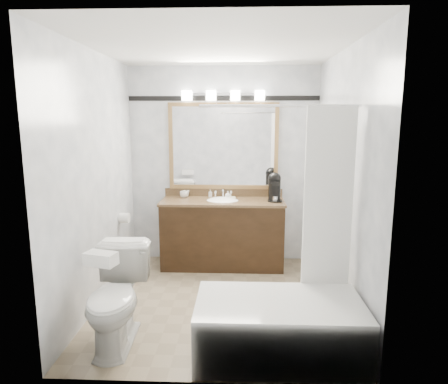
{
  "coord_description": "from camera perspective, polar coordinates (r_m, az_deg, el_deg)",
  "views": [
    {
      "loc": [
        0.22,
        -3.83,
        1.85
      ],
      "look_at": [
        0.05,
        0.35,
        1.08
      ],
      "focal_mm": 32.0,
      "sensor_mm": 36.0,
      "label": 1
    }
  ],
  "objects": [
    {
      "name": "mirror",
      "position": [
        5.13,
        -0.09,
        6.55
      ],
      "size": [
        1.4,
        0.04,
        1.1
      ],
      "color": "#A57D4A",
      "rests_on": "room"
    },
    {
      "name": "coffee_maker",
      "position": [
        4.94,
        7.24,
        0.82
      ],
      "size": [
        0.18,
        0.23,
        0.35
      ],
      "rotation": [
        0.0,
        0.0,
        0.05
      ],
      "color": "black",
      "rests_on": "vanity"
    },
    {
      "name": "bathtub",
      "position": [
        3.34,
        8.24,
        -17.62
      ],
      "size": [
        1.3,
        0.75,
        1.96
      ],
      "color": "white",
      "rests_on": "ground"
    },
    {
      "name": "cup_right",
      "position": [
        5.21,
        -5.44,
        -0.22
      ],
      "size": [
        0.09,
        0.09,
        0.08
      ],
      "primitive_type": "imported",
      "rotation": [
        0.0,
        0.0,
        -0.01
      ],
      "color": "white",
      "rests_on": "vanity"
    },
    {
      "name": "accent_stripe",
      "position": [
        5.14,
        -0.08,
        13.24
      ],
      "size": [
        2.4,
        0.01,
        0.06
      ],
      "primitive_type": "cube",
      "color": "black",
      "rests_on": "room"
    },
    {
      "name": "tissue_box",
      "position": [
        3.06,
        -17.18,
        -9.08
      ],
      "size": [
        0.25,
        0.18,
        0.09
      ],
      "primitive_type": "cube",
      "rotation": [
        0.0,
        0.0,
        -0.27
      ],
      "color": "white",
      "rests_on": "toilet"
    },
    {
      "name": "cup_left",
      "position": [
        5.16,
        -5.77,
        -0.33
      ],
      "size": [
        0.12,
        0.12,
        0.08
      ],
      "primitive_type": "imported",
      "rotation": [
        0.0,
        0.0,
        -0.25
      ],
      "color": "white",
      "rests_on": "vanity"
    },
    {
      "name": "vanity_light_bar",
      "position": [
        5.07,
        -0.12,
        13.66
      ],
      "size": [
        1.02,
        0.14,
        0.12
      ],
      "color": "silver",
      "rests_on": "room"
    },
    {
      "name": "soap_bottle_a",
      "position": [
        5.16,
        -1.98,
        -0.18
      ],
      "size": [
        0.04,
        0.04,
        0.09
      ],
      "primitive_type": "imported",
      "rotation": [
        0.0,
        0.0,
        0.01
      ],
      "color": "white",
      "rests_on": "vanity"
    },
    {
      "name": "soap_bar",
      "position": [
        5.07,
        1.2,
        -0.8
      ],
      "size": [
        0.08,
        0.06,
        0.02
      ],
      "primitive_type": "cube",
      "rotation": [
        0.0,
        0.0,
        0.24
      ],
      "color": "beige",
      "rests_on": "vanity"
    },
    {
      "name": "toilet",
      "position": [
        3.49,
        -15.1,
        -14.42
      ],
      "size": [
        0.48,
        0.8,
        0.8
      ],
      "primitive_type": "imported",
      "rotation": [
        0.0,
        0.0,
        0.04
      ],
      "color": "white",
      "rests_on": "ground"
    },
    {
      "name": "tp_roll",
      "position": [
        4.84,
        -14.05,
        -3.61
      ],
      "size": [
        0.11,
        0.12,
        0.12
      ],
      "primitive_type": "cylinder",
      "rotation": [
        0.0,
        1.57,
        0.0
      ],
      "color": "white",
      "rests_on": "room"
    },
    {
      "name": "soap_bottle_b",
      "position": [
        5.07,
        0.55,
        -0.38
      ],
      "size": [
        0.09,
        0.09,
        0.09
      ],
      "primitive_type": "imported",
      "rotation": [
        0.0,
        0.0,
        0.3
      ],
      "color": "white",
      "rests_on": "vanity"
    },
    {
      "name": "room",
      "position": [
        3.89,
        -0.88,
        1.59
      ],
      "size": [
        2.42,
        2.62,
        2.52
      ],
      "color": "gray",
      "rests_on": "ground"
    },
    {
      "name": "vanity",
      "position": [
        5.06,
        -0.21,
        -5.71
      ],
      "size": [
        1.53,
        0.58,
        0.97
      ],
      "color": "black",
      "rests_on": "ground"
    }
  ]
}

